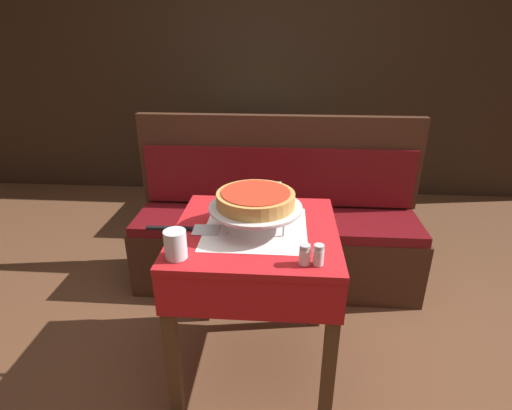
% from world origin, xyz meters
% --- Properties ---
extents(ground_plane, '(14.00, 14.00, 0.00)m').
position_xyz_m(ground_plane, '(0.00, 0.00, 0.00)').
color(ground_plane, brown).
extents(dining_table_front, '(0.69, 0.69, 0.75)m').
position_xyz_m(dining_table_front, '(0.00, 0.00, 0.62)').
color(dining_table_front, red).
rests_on(dining_table_front, ground_plane).
extents(dining_table_rear, '(0.80, 0.80, 0.74)m').
position_xyz_m(dining_table_rear, '(-0.15, 1.72, 0.62)').
color(dining_table_rear, '#1E6B33').
rests_on(dining_table_rear, ground_plane).
extents(booth_bench, '(1.74, 0.46, 1.04)m').
position_xyz_m(booth_bench, '(0.07, 0.73, 0.32)').
color(booth_bench, '#3D2316').
rests_on(booth_bench, ground_plane).
extents(back_wall_panel, '(6.00, 0.04, 2.40)m').
position_xyz_m(back_wall_panel, '(0.00, 2.33, 1.20)').
color(back_wall_panel, black).
rests_on(back_wall_panel, ground_plane).
extents(pizza_pan_stand, '(0.39, 0.39, 0.10)m').
position_xyz_m(pizza_pan_stand, '(0.00, 0.00, 0.84)').
color(pizza_pan_stand, '#ADADB2').
rests_on(pizza_pan_stand, dining_table_front).
extents(deep_dish_pizza, '(0.32, 0.32, 0.06)m').
position_xyz_m(deep_dish_pizza, '(0.00, 0.00, 0.88)').
color(deep_dish_pizza, '#C68E47').
rests_on(deep_dish_pizza, pizza_pan_stand).
extents(pizza_server, '(0.31, 0.10, 0.01)m').
position_xyz_m(pizza_server, '(-0.28, -0.04, 0.75)').
color(pizza_server, '#BCBCC1').
rests_on(pizza_server, dining_table_front).
extents(water_glass_near, '(0.08, 0.08, 0.11)m').
position_xyz_m(water_glass_near, '(-0.27, -0.26, 0.80)').
color(water_glass_near, silver).
rests_on(water_glass_near, dining_table_front).
extents(salt_shaker, '(0.04, 0.04, 0.08)m').
position_xyz_m(salt_shaker, '(0.19, -0.27, 0.78)').
color(salt_shaker, silver).
rests_on(salt_shaker, dining_table_front).
extents(pepper_shaker, '(0.04, 0.04, 0.08)m').
position_xyz_m(pepper_shaker, '(0.24, -0.27, 0.79)').
color(pepper_shaker, silver).
rests_on(pepper_shaker, dining_table_front).
extents(napkin_holder, '(0.10, 0.05, 0.09)m').
position_xyz_m(napkin_holder, '(0.05, 0.30, 0.79)').
color(napkin_holder, '#B2B2B7').
rests_on(napkin_holder, dining_table_front).
extents(condiment_caddy, '(0.15, 0.15, 0.14)m').
position_xyz_m(condiment_caddy, '(-0.20, 1.80, 0.77)').
color(condiment_caddy, black).
rests_on(condiment_caddy, dining_table_rear).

